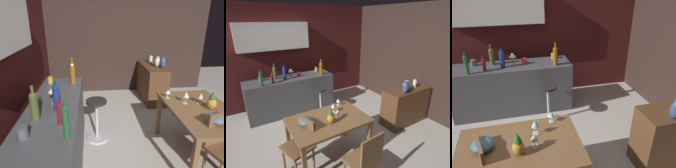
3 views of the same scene
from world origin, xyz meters
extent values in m
plane|color=#B7B2A8|center=(0.00, 0.00, 0.00)|extent=(9.00, 9.00, 0.00)
cube|color=#33231E|center=(2.55, 0.30, 1.30)|extent=(0.10, 4.40, 2.60)
cube|color=brown|center=(-0.12, -0.43, 0.72)|extent=(1.25, 0.83, 0.04)
cube|color=brown|center=(-0.70, -0.07, 0.35)|extent=(0.06, 0.06, 0.70)
cube|color=brown|center=(0.46, -0.07, 0.35)|extent=(0.06, 0.06, 0.70)
cube|color=brown|center=(0.46, -0.80, 0.35)|extent=(0.06, 0.06, 0.70)
cube|color=#4C4C51|center=(-0.14, 1.47, 0.45)|extent=(2.10, 0.60, 0.90)
cube|color=#56351E|center=(1.89, -0.37, 0.41)|extent=(1.10, 0.44, 0.82)
cube|color=brown|center=(-0.50, -0.43, 0.68)|extent=(0.13, 0.37, 0.42)
cylinder|color=brown|center=(-0.48, -0.59, 0.22)|extent=(0.04, 0.04, 0.45)
cylinder|color=brown|center=(-0.56, -0.29, 0.22)|extent=(0.04, 0.04, 0.45)
cylinder|color=brown|center=(0.13, -0.99, 0.21)|extent=(0.04, 0.04, 0.42)
cylinder|color=#262323|center=(0.42, 0.95, 0.66)|extent=(0.32, 0.32, 0.04)
cylinder|color=silver|center=(0.42, 0.95, 0.33)|extent=(0.04, 0.04, 0.64)
cylinder|color=silver|center=(0.42, 0.95, 0.01)|extent=(0.34, 0.34, 0.03)
cylinder|color=silver|center=(0.27, -0.11, 0.74)|extent=(0.07, 0.07, 0.00)
cylinder|color=silver|center=(0.27, -0.11, 0.78)|extent=(0.01, 0.01, 0.07)
cone|color=silver|center=(0.27, -0.11, 0.84)|extent=(0.08, 0.08, 0.06)
cylinder|color=silver|center=(0.03, -0.48, 0.74)|extent=(0.07, 0.07, 0.00)
cylinder|color=silver|center=(0.03, -0.48, 0.78)|extent=(0.01, 0.01, 0.08)
cone|color=silver|center=(0.03, -0.48, 0.86)|extent=(0.08, 0.08, 0.08)
cylinder|color=silver|center=(0.06, -0.28, 0.74)|extent=(0.08, 0.08, 0.00)
cylinder|color=silver|center=(0.06, -0.28, 0.79)|extent=(0.01, 0.01, 0.09)
cone|color=silver|center=(0.06, -0.28, 0.88)|extent=(0.08, 0.08, 0.08)
ellipsoid|color=gold|center=(-0.13, -0.54, 0.81)|extent=(0.12, 0.12, 0.15)
cone|color=#2D6B28|center=(-0.13, -0.54, 0.94)|extent=(0.08, 0.08, 0.10)
ellipsoid|color=slate|center=(-0.47, -0.39, 0.79)|extent=(0.23, 0.23, 0.11)
cylinder|color=#8C5114|center=(0.63, 1.30, 1.04)|extent=(0.08, 0.08, 0.28)
sphere|color=#8C5114|center=(0.63, 1.30, 1.18)|extent=(0.08, 0.08, 0.08)
cylinder|color=#8C5114|center=(0.63, 1.30, 1.25)|extent=(0.03, 0.03, 0.09)
cylinder|color=navy|center=(-0.27, 1.40, 1.03)|extent=(0.08, 0.08, 0.26)
sphere|color=navy|center=(-0.27, 1.40, 1.16)|extent=(0.08, 0.08, 0.08)
cylinder|color=navy|center=(-0.27, 1.40, 1.21)|extent=(0.03, 0.03, 0.05)
cylinder|color=maroon|center=(-0.56, 1.33, 0.99)|extent=(0.06, 0.06, 0.19)
sphere|color=maroon|center=(-0.56, 1.33, 1.09)|extent=(0.06, 0.06, 0.06)
cylinder|color=maroon|center=(-0.56, 1.33, 1.13)|extent=(0.02, 0.02, 0.05)
cylinder|color=#475623|center=(-0.45, 1.59, 1.03)|extent=(0.08, 0.08, 0.25)
sphere|color=#475623|center=(-0.45, 1.59, 1.15)|extent=(0.08, 0.08, 0.08)
cylinder|color=#475623|center=(-0.45, 1.59, 1.22)|extent=(0.03, 0.03, 0.09)
cylinder|color=#1E592D|center=(-0.81, 1.24, 1.04)|extent=(0.06, 0.06, 0.28)
sphere|color=#1E592D|center=(-0.81, 1.24, 1.18)|extent=(0.06, 0.06, 0.06)
cylinder|color=#1E592D|center=(-0.81, 1.24, 1.22)|extent=(0.03, 0.03, 0.05)
cylinder|color=gold|center=(0.66, 1.65, 0.95)|extent=(0.08, 0.08, 0.10)
torus|color=gold|center=(0.71, 1.65, 0.96)|extent=(0.05, 0.01, 0.05)
cylinder|color=#515660|center=(-0.77, 1.62, 0.95)|extent=(0.09, 0.09, 0.10)
torus|color=#515660|center=(-0.71, 1.62, 0.96)|extent=(0.05, 0.01, 0.05)
cylinder|color=red|center=(0.10, 1.48, 0.95)|extent=(0.08, 0.08, 0.10)
torus|color=red|center=(0.15, 1.48, 0.96)|extent=(0.05, 0.01, 0.05)
cylinder|color=#A58447|center=(-0.09, 1.47, 0.91)|extent=(0.08, 0.08, 0.02)
cylinder|color=#A58447|center=(-0.09, 1.47, 0.99)|extent=(0.02, 0.02, 0.13)
cone|color=beige|center=(-0.09, 1.47, 1.09)|extent=(0.13, 0.13, 0.08)
cylinder|color=white|center=(2.09, -0.39, 0.90)|extent=(0.08, 0.08, 0.17)
ellipsoid|color=yellow|center=(2.09, -0.39, 1.00)|extent=(0.01, 0.01, 0.03)
ellipsoid|color=beige|center=(1.74, -0.43, 0.92)|extent=(0.14, 0.14, 0.21)
cylinder|color=beige|center=(1.74, -0.43, 1.04)|extent=(0.07, 0.07, 0.02)
ellipsoid|color=#334C8C|center=(1.62, -0.51, 0.94)|extent=(0.11, 0.11, 0.23)
cylinder|color=#334C8C|center=(1.62, -0.51, 1.06)|extent=(0.06, 0.06, 0.02)
camera|label=1|loc=(-2.30, 1.00, 1.93)|focal=31.35mm
camera|label=2|loc=(-1.29, -2.60, 2.27)|focal=28.34mm
camera|label=3|loc=(-0.10, -2.15, 2.26)|focal=34.09mm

